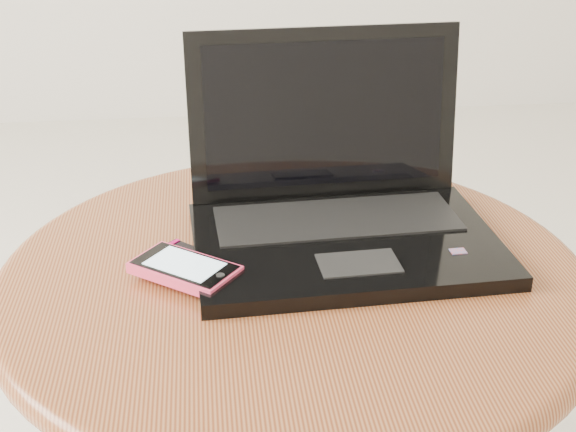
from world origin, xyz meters
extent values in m
cylinder|color=maroon|center=(0.06, -0.12, 0.51)|extent=(0.64, 0.64, 0.03)
torus|color=maroon|center=(0.06, -0.12, 0.51)|extent=(0.67, 0.67, 0.03)
cube|color=black|center=(0.12, -0.10, 0.54)|extent=(0.36, 0.26, 0.02)
cube|color=black|center=(0.12, -0.05, 0.55)|extent=(0.29, 0.12, 0.00)
cube|color=black|center=(0.13, -0.16, 0.55)|extent=(0.09, 0.06, 0.00)
cube|color=red|center=(0.24, -0.14, 0.55)|extent=(0.02, 0.01, 0.00)
cube|color=black|center=(0.12, 0.04, 0.65)|extent=(0.34, 0.05, 0.21)
cube|color=black|center=(0.12, 0.03, 0.65)|extent=(0.30, 0.04, 0.18)
cube|color=black|center=(-0.05, -0.12, 0.54)|extent=(0.12, 0.11, 0.01)
cube|color=#BD0555|center=(-0.09, -0.08, 0.54)|extent=(0.04, 0.04, 0.00)
cube|color=#F63C64|center=(-0.06, -0.15, 0.55)|extent=(0.13, 0.12, 0.01)
cube|color=black|center=(-0.06, -0.15, 0.55)|extent=(0.12, 0.11, 0.00)
cube|color=silver|center=(-0.06, -0.15, 0.55)|extent=(0.09, 0.09, 0.00)
cylinder|color=black|center=(-0.02, -0.17, 0.55)|extent=(0.01, 0.01, 0.00)
camera|label=1|loc=(-0.03, -0.90, 0.97)|focal=49.61mm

